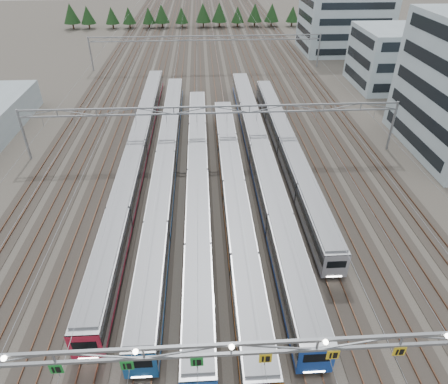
{
  "coord_description": "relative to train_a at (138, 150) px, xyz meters",
  "views": [
    {
      "loc": [
        -1.36,
        -15.59,
        29.94
      ],
      "look_at": [
        0.89,
        23.81,
        3.5
      ],
      "focal_mm": 32.0,
      "sensor_mm": 36.0,
      "label": 1
    }
  ],
  "objects": [
    {
      "name": "track_bed",
      "position": [
        11.25,
        61.82,
        -0.52
      ],
      "size": [
        54.0,
        260.0,
        5.42
      ],
      "color": "#2D2823",
      "rests_on": "ground"
    },
    {
      "name": "train_a",
      "position": [
        0.0,
        0.0,
        0.0
      ],
      "size": [
        2.71,
        67.8,
        3.52
      ],
      "color": "black",
      "rests_on": "ground"
    },
    {
      "name": "train_b",
      "position": [
        4.5,
        -3.8,
        0.01
      ],
      "size": [
        2.72,
        63.93,
        3.54
      ],
      "color": "black",
      "rests_on": "ground"
    },
    {
      "name": "train_c",
      "position": [
        9.0,
        -9.13,
        0.03
      ],
      "size": [
        2.76,
        58.11,
        3.59
      ],
      "color": "black",
      "rests_on": "ground"
    },
    {
      "name": "train_d",
      "position": [
        13.5,
        -12.25,
        0.08
      ],
      "size": [
        2.83,
        52.79,
        3.69
      ],
      "color": "black",
      "rests_on": "ground"
    },
    {
      "name": "train_e",
      "position": [
        18.0,
        -3.1,
        0.16
      ],
      "size": [
        2.94,
        66.07,
        3.83
      ],
      "color": "black",
      "rests_on": "ground"
    },
    {
      "name": "train_f",
      "position": [
        22.5,
        -0.11,
        -0.04
      ],
      "size": [
        2.65,
        51.99,
        3.44
      ],
      "color": "black",
      "rests_on": "ground"
    },
    {
      "name": "gantry_near",
      "position": [
        11.2,
        -38.3,
        5.08
      ],
      "size": [
        56.36,
        0.61,
        8.08
      ],
      "color": "gray",
      "rests_on": "ground"
    },
    {
      "name": "gantry_mid",
      "position": [
        11.25,
        1.82,
        4.38
      ],
      "size": [
        56.36,
        0.36,
        8.0
      ],
      "color": "gray",
      "rests_on": "ground"
    },
    {
      "name": "gantry_far",
      "position": [
        11.25,
        46.82,
        4.38
      ],
      "size": [
        56.36,
        0.36,
        8.0
      ],
      "color": "gray",
      "rests_on": "ground"
    },
    {
      "name": "depot_bldg_mid",
      "position": [
        50.8,
        31.84,
        4.07
      ],
      "size": [
        14.0,
        16.0,
        12.16
      ],
      "primitive_type": "cube",
      "color": "#93A8AF",
      "rests_on": "ground"
    },
    {
      "name": "depot_bldg_north",
      "position": [
        49.61,
        61.61,
        5.4
      ],
      "size": [
        22.0,
        18.0,
        14.82
      ],
      "primitive_type": "cube",
      "color": "#93A8AF",
      "rests_on": "ground"
    },
    {
      "name": "treeline",
      "position": [
        16.65,
        95.38,
        2.22
      ],
      "size": [
        106.4,
        5.6,
        7.02
      ],
      "color": "#332114",
      "rests_on": "ground"
    }
  ]
}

